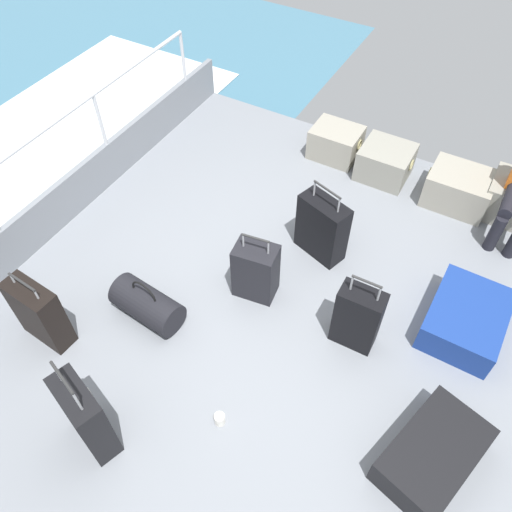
{
  "coord_description": "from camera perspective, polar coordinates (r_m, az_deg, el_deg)",
  "views": [
    {
      "loc": [
        1.19,
        -2.2,
        3.6
      ],
      "look_at": [
        -0.22,
        0.29,
        0.25
      ],
      "focal_mm": 35.92,
      "sensor_mm": 36.0,
      "label": 1
    }
  ],
  "objects": [
    {
      "name": "suitcase_2",
      "position": [
        4.04,
        11.22,
        -6.75
      ],
      "size": [
        0.35,
        0.2,
        0.77
      ],
      "color": "black",
      "rests_on": "ground_plane"
    },
    {
      "name": "suitcase_1",
      "position": [
        4.6,
        7.36,
        3.13
      ],
      "size": [
        0.5,
        0.34,
        0.77
      ],
      "color": "black",
      "rests_on": "ground_plane"
    },
    {
      "name": "duffel_bag",
      "position": [
        4.32,
        -12.02,
        -5.29
      ],
      "size": [
        0.63,
        0.35,
        0.43
      ],
      "color": "black",
      "rests_on": "ground_plane"
    },
    {
      "name": "suitcase_4",
      "position": [
        4.33,
        -22.97,
        -5.89
      ],
      "size": [
        0.45,
        0.22,
        0.71
      ],
      "color": "black",
      "rests_on": "ground_plane"
    },
    {
      "name": "paper_cup",
      "position": [
        3.86,
        -4.07,
        -17.66
      ],
      "size": [
        0.08,
        0.08,
        0.1
      ],
      "primitive_type": "cylinder",
      "color": "white",
      "rests_on": "ground_plane"
    },
    {
      "name": "cargo_crate_2",
      "position": [
        5.5,
        21.65,
        7.0
      ],
      "size": [
        0.65,
        0.48,
        0.36
      ],
      "color": "#9E9989",
      "rests_on": "ground_plane"
    },
    {
      "name": "suitcase_6",
      "position": [
        4.49,
        22.32,
        -6.52
      ],
      "size": [
        0.59,
        0.77,
        0.28
      ],
      "color": "navy",
      "rests_on": "ground_plane"
    },
    {
      "name": "cargo_crate_1",
      "position": [
        5.61,
        14.2,
        10.1
      ],
      "size": [
        0.55,
        0.48,
        0.35
      ],
      "color": "gray",
      "rests_on": "ground_plane"
    },
    {
      "name": "gunwale_port",
      "position": [
        5.25,
        -20.61,
        5.69
      ],
      "size": [
        0.06,
        5.2,
        0.45
      ],
      "primitive_type": "cube",
      "color": "gray",
      "rests_on": "ground_plane"
    },
    {
      "name": "suitcase_5",
      "position": [
        4.28,
        -0.03,
        -1.66
      ],
      "size": [
        0.38,
        0.29,
        0.69
      ],
      "color": "black",
      "rests_on": "ground_plane"
    },
    {
      "name": "railing_port",
      "position": [
        4.91,
        -22.37,
        10.35
      ],
      "size": [
        0.04,
        4.2,
        1.02
      ],
      "color": "silver",
      "rests_on": "ground_plane"
    },
    {
      "name": "suitcase_0",
      "position": [
        3.73,
        -18.44,
        -16.59
      ],
      "size": [
        0.46,
        0.31,
        0.89
      ],
      "color": "black",
      "rests_on": "ground_plane"
    },
    {
      "name": "ground_plane",
      "position": [
        4.41,
        0.67,
        -5.95
      ],
      "size": [
        4.4,
        5.2,
        0.06
      ],
      "primitive_type": "cube",
      "color": "gray"
    },
    {
      "name": "cargo_crate_0",
      "position": [
        5.77,
        8.86,
        12.38
      ],
      "size": [
        0.55,
        0.41,
        0.35
      ],
      "color": "#9E9989",
      "rests_on": "ground_plane"
    },
    {
      "name": "suitcase_3",
      "position": [
        3.87,
        19.09,
        -20.15
      ],
      "size": [
        0.67,
        0.89,
        0.25
      ],
      "color": "black",
      "rests_on": "ground_plane"
    }
  ]
}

